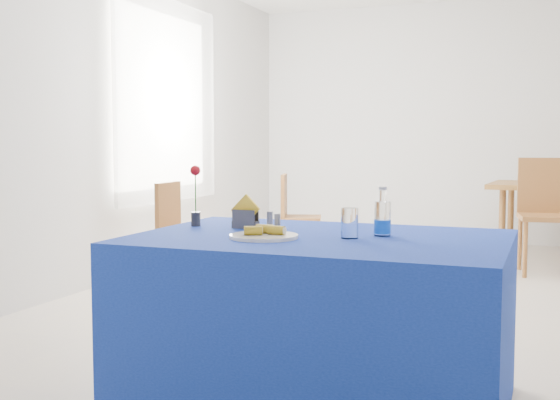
# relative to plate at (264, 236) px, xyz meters

# --- Properties ---
(floor) EXTENTS (7.00, 7.00, 0.00)m
(floor) POSITION_rel_plate_xyz_m (0.22, 2.17, -0.77)
(floor) COLOR #C0B19F
(floor) RESTS_ON ground
(room_shell) EXTENTS (7.00, 7.00, 7.00)m
(room_shell) POSITION_rel_plate_xyz_m (0.22, 2.17, 0.98)
(room_shell) COLOR silver
(room_shell) RESTS_ON ground
(window_pane) EXTENTS (0.04, 1.50, 1.60)m
(window_pane) POSITION_rel_plate_xyz_m (-2.25, 2.97, 0.78)
(window_pane) COLOR white
(window_pane) RESTS_ON room_shell
(curtain) EXTENTS (0.04, 1.75, 1.85)m
(curtain) POSITION_rel_plate_xyz_m (-2.18, 2.97, 0.78)
(curtain) COLOR white
(curtain) RESTS_ON room_shell
(plate) EXTENTS (0.30, 0.30, 0.01)m
(plate) POSITION_rel_plate_xyz_m (0.00, 0.00, 0.00)
(plate) COLOR silver
(plate) RESTS_ON blue_table
(drinking_glass) EXTENTS (0.07, 0.07, 0.13)m
(drinking_glass) POSITION_rel_plate_xyz_m (0.34, 0.12, 0.06)
(drinking_glass) COLOR white
(drinking_glass) RESTS_ON blue_table
(salt_shaker) EXTENTS (0.03, 0.03, 0.08)m
(salt_shaker) POSITION_rel_plate_xyz_m (-0.09, 0.29, 0.04)
(salt_shaker) COLOR gray
(salt_shaker) RESTS_ON blue_table
(pepper_shaker) EXTENTS (0.03, 0.03, 0.08)m
(pepper_shaker) POSITION_rel_plate_xyz_m (-0.02, 0.20, 0.04)
(pepper_shaker) COLOR #5E5F63
(pepper_shaker) RESTS_ON blue_table
(blue_table) EXTENTS (1.60, 1.10, 0.76)m
(blue_table) POSITION_rel_plate_xyz_m (0.20, 0.15, -0.39)
(blue_table) COLOR navy
(blue_table) RESTS_ON floor
(water_bottle) EXTENTS (0.07, 0.07, 0.21)m
(water_bottle) POSITION_rel_plate_xyz_m (0.46, 0.26, 0.06)
(water_bottle) COLOR silver
(water_bottle) RESTS_ON blue_table
(napkin_holder) EXTENTS (0.15, 0.06, 0.16)m
(napkin_holder) POSITION_rel_plate_xyz_m (-0.21, 0.28, 0.04)
(napkin_holder) COLOR #333337
(napkin_holder) RESTS_ON blue_table
(rose_vase) EXTENTS (0.05, 0.05, 0.30)m
(rose_vase) POSITION_rel_plate_xyz_m (-0.47, 0.28, 0.14)
(rose_vase) COLOR #232328
(rose_vase) RESTS_ON blue_table
(chair_bg_left) EXTENTS (0.52, 0.52, 1.03)m
(chair_bg_left) POSITION_rel_plate_xyz_m (1.10, 3.92, -0.17)
(chair_bg_left) COLOR brown
(chair_bg_left) RESTS_ON floor
(chair_win_a) EXTENTS (0.40, 0.40, 0.85)m
(chair_win_a) POSITION_rel_plate_xyz_m (-1.62, 2.14, -0.28)
(chair_win_a) COLOR brown
(chair_win_a) RESTS_ON floor
(chair_win_b) EXTENTS (0.48, 0.48, 0.85)m
(chair_win_b) POSITION_rel_plate_xyz_m (-1.23, 3.72, -0.27)
(chair_win_b) COLOR brown
(chair_win_b) RESTS_ON floor
(banana_pieces) EXTENTS (0.17, 0.13, 0.04)m
(banana_pieces) POSITION_rel_plate_xyz_m (0.00, 0.01, 0.03)
(banana_pieces) COLOR yellow
(banana_pieces) RESTS_ON plate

